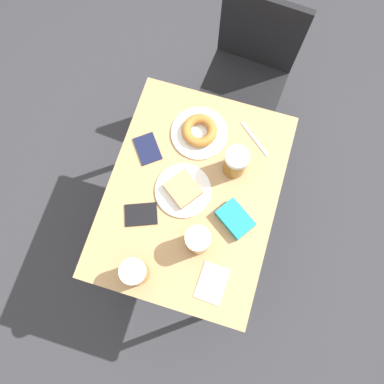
% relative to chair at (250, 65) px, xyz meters
% --- Properties ---
extents(ground_plane, '(8.00, 8.00, 0.00)m').
position_rel_chair_xyz_m(ground_plane, '(-0.07, -0.78, -0.54)').
color(ground_plane, '#333338').
extents(table, '(0.67, 0.89, 0.74)m').
position_rel_chair_xyz_m(table, '(-0.07, -0.78, 0.12)').
color(table, tan).
rests_on(table, ground_plane).
extents(chair, '(0.43, 0.43, 0.89)m').
position_rel_chair_xyz_m(chair, '(0.00, 0.00, 0.00)').
color(chair, black).
rests_on(chair, ground_plane).
extents(plate_with_cake, '(0.23, 0.23, 0.04)m').
position_rel_chair_xyz_m(plate_with_cake, '(-0.11, -0.78, 0.22)').
color(plate_with_cake, white).
rests_on(plate_with_cake, table).
extents(plate_with_donut, '(0.24, 0.24, 0.05)m').
position_rel_chair_xyz_m(plate_with_donut, '(-0.12, -0.52, 0.22)').
color(plate_with_donut, white).
rests_on(plate_with_donut, table).
extents(beer_mug_left, '(0.09, 0.09, 0.14)m').
position_rel_chair_xyz_m(beer_mug_left, '(0.01, -0.96, 0.27)').
color(beer_mug_left, '#8C5619').
rests_on(beer_mug_left, table).
extents(beer_mug_center, '(0.09, 0.09, 0.14)m').
position_rel_chair_xyz_m(beer_mug_center, '(0.06, -0.63, 0.27)').
color(beer_mug_center, '#8C5619').
rests_on(beer_mug_center, table).
extents(beer_mug_right, '(0.09, 0.09, 0.14)m').
position_rel_chair_xyz_m(beer_mug_right, '(-0.18, -1.14, 0.27)').
color(beer_mug_right, '#8C5619').
rests_on(beer_mug_right, table).
extents(napkin_folded, '(0.11, 0.14, 0.00)m').
position_rel_chair_xyz_m(napkin_folded, '(0.10, -1.09, 0.20)').
color(napkin_folded, white).
rests_on(napkin_folded, table).
extents(fork, '(0.15, 0.12, 0.00)m').
position_rel_chair_xyz_m(fork, '(0.11, -0.48, 0.20)').
color(fork, silver).
rests_on(fork, table).
extents(passport_near_edge, '(0.15, 0.13, 0.01)m').
position_rel_chair_xyz_m(passport_near_edge, '(-0.24, -0.92, 0.20)').
color(passport_near_edge, black).
rests_on(passport_near_edge, table).
extents(passport_far_edge, '(0.15, 0.15, 0.01)m').
position_rel_chair_xyz_m(passport_far_edge, '(-0.30, -0.65, 0.20)').
color(passport_far_edge, '#141938').
rests_on(passport_far_edge, table).
extents(blue_pouch, '(0.17, 0.15, 0.04)m').
position_rel_chair_xyz_m(blue_pouch, '(0.12, -0.83, 0.22)').
color(blue_pouch, teal).
rests_on(blue_pouch, table).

